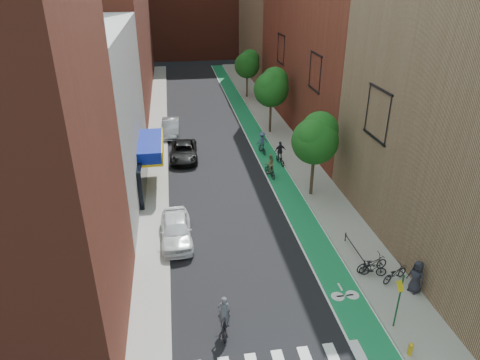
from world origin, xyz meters
name	(u,v)px	position (x,y,z in m)	size (l,w,h in m)	color
ground	(266,291)	(0.00, 0.00, 0.00)	(160.00, 160.00, 0.00)	black
bike_lane	(251,127)	(4.00, 26.00, 0.01)	(2.00, 68.00, 0.01)	#167D3D
sidewalk_left	(158,132)	(-6.00, 26.00, 0.07)	(2.00, 68.00, 0.15)	gray
sidewalk_right	(274,126)	(6.50, 26.00, 0.07)	(3.00, 68.00, 0.15)	gray
building_left_near_red	(1,178)	(-11.00, -1.00, 8.00)	(8.00, 10.00, 16.00)	maroon
building_left_white	(78,113)	(-11.00, 14.00, 6.00)	(8.00, 20.00, 12.00)	silver
building_left_far_red	(111,8)	(-11.00, 42.00, 11.00)	(8.00, 36.00, 22.00)	maroon
building_right_mid_red	(332,18)	(12.00, 26.00, 11.00)	(8.00, 28.00, 22.00)	maroon
building_right_far_tan	(275,17)	(12.00, 50.00, 9.00)	(8.00, 20.00, 18.00)	#8C6B4C
building_far_closure	(188,1)	(0.00, 72.00, 10.00)	(30.00, 14.00, 20.00)	maroon
tree_near	(316,137)	(5.65, 10.02, 4.66)	(3.40, 3.36, 6.42)	#332619
tree_mid	(272,86)	(5.65, 24.02, 4.89)	(3.55, 3.53, 6.74)	#332619
tree_far	(247,63)	(5.65, 38.02, 4.50)	(3.30, 3.25, 6.21)	#332619
sign_pole	(399,298)	(5.38, -3.50, 1.84)	(0.13, 0.71, 3.00)	#194C26
parked_car_white	(176,230)	(-4.54, 5.54, 0.81)	(1.91, 4.74, 1.62)	white
parked_car_black	(184,151)	(-3.54, 18.53, 0.72)	(2.38, 5.16, 1.43)	black
parked_car_silver	(171,127)	(-4.60, 24.99, 0.82)	(1.73, 4.95, 1.63)	#979A9F
cyclist_lead	(224,321)	(-2.53, -2.47, 0.68)	(0.82, 1.79, 2.04)	black
cyclist_lane_near	(270,168)	(3.26, 13.68, 0.81)	(0.94, 1.88, 1.97)	black
cyclist_lane_mid	(280,156)	(4.70, 16.05, 0.79)	(1.07, 1.82, 2.08)	black
cyclist_lane_far	(262,144)	(3.67, 18.78, 0.93)	(1.20, 1.66, 2.04)	black
parked_bike_near	(372,263)	(6.13, 0.58, 0.65)	(0.67, 1.92, 1.01)	black
parked_bike_mid	(373,269)	(6.01, 0.18, 0.59)	(0.42, 1.47, 0.89)	black
parked_bike_far	(395,273)	(7.00, -0.38, 0.62)	(0.62, 1.77, 0.93)	black
pedestrian	(416,277)	(7.60, -1.36, 1.08)	(0.91, 0.59, 1.86)	#212029
fire_hydrant	(411,348)	(5.30, -5.17, 0.50)	(0.23, 0.23, 0.66)	gold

